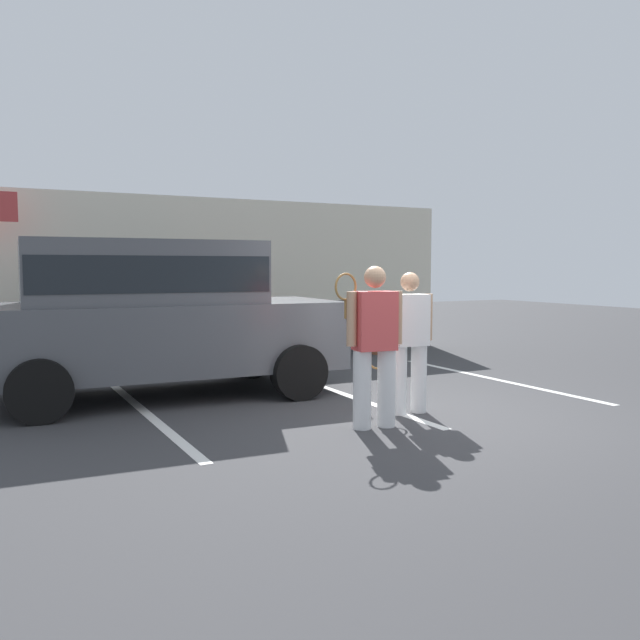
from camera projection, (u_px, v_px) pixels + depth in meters
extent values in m
plane|color=#38383A|center=(412.00, 416.00, 7.61)|extent=(40.00, 40.00, 0.00)
cube|color=silver|center=(148.00, 414.00, 7.70)|extent=(0.12, 4.40, 0.01)
cube|color=silver|center=(344.00, 394.00, 8.92)|extent=(0.12, 4.40, 0.01)
cube|color=silver|center=(493.00, 379.00, 10.14)|extent=(0.12, 4.40, 0.01)
cube|color=beige|center=(238.00, 279.00, 12.47)|extent=(8.81, 0.30, 2.97)
cube|color=#4C4C51|center=(242.00, 331.00, 12.37)|extent=(7.40, 0.10, 1.04)
cube|color=brown|center=(205.00, 304.00, 11.98)|extent=(0.90, 0.06, 2.10)
cube|color=#4C4F54|center=(163.00, 337.00, 8.72)|extent=(4.69, 2.12, 0.90)
cube|color=#4C4F54|center=(142.00, 272.00, 8.55)|extent=(2.98, 1.90, 0.80)
cube|color=black|center=(142.00, 274.00, 8.55)|extent=(2.93, 1.92, 0.44)
cylinder|color=black|center=(251.00, 354.00, 10.26)|extent=(0.73, 0.29, 0.72)
cylinder|color=black|center=(299.00, 372.00, 8.55)|extent=(0.73, 0.29, 0.72)
cylinder|color=black|center=(34.00, 367.00, 8.97)|extent=(0.73, 0.29, 0.72)
cylinder|color=black|center=(39.00, 391.00, 7.25)|extent=(0.73, 0.29, 0.72)
cylinder|color=white|center=(386.00, 388.00, 7.10)|extent=(0.20, 0.20, 0.84)
cylinder|color=white|center=(362.00, 390.00, 7.00)|extent=(0.20, 0.20, 0.84)
cube|color=#E04C4C|center=(375.00, 321.00, 6.99)|extent=(0.46, 0.32, 0.62)
sphere|color=tan|center=(375.00, 277.00, 6.96)|extent=(0.23, 0.23, 0.23)
cylinder|color=tan|center=(397.00, 318.00, 7.09)|extent=(0.11, 0.11, 0.57)
cylinder|color=tan|center=(352.00, 319.00, 6.90)|extent=(0.11, 0.11, 0.57)
torus|color=olive|center=(346.00, 287.00, 6.90)|extent=(0.29, 0.08, 0.29)
cylinder|color=olive|center=(346.00, 309.00, 6.92)|extent=(0.03, 0.03, 0.20)
cylinder|color=white|center=(419.00, 379.00, 7.80)|extent=(0.19, 0.19, 0.80)
cylinder|color=white|center=(399.00, 380.00, 7.69)|extent=(0.19, 0.19, 0.80)
cube|color=white|center=(409.00, 320.00, 7.69)|extent=(0.42, 0.28, 0.60)
sphere|color=tan|center=(410.00, 282.00, 7.65)|extent=(0.22, 0.22, 0.22)
cylinder|color=tan|center=(428.00, 317.00, 7.79)|extent=(0.10, 0.10, 0.55)
cylinder|color=tan|center=(390.00, 318.00, 7.58)|extent=(0.10, 0.10, 0.55)
torus|color=olive|center=(378.00, 357.00, 7.61)|extent=(0.37, 0.04, 0.37)
cylinder|color=olive|center=(378.00, 337.00, 7.59)|extent=(0.03, 0.03, 0.20)
cylinder|color=#9E5638|center=(383.00, 347.00, 13.07)|extent=(0.46, 0.46, 0.28)
sphere|color=#387F33|center=(383.00, 324.00, 13.04)|extent=(0.72, 0.72, 0.72)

